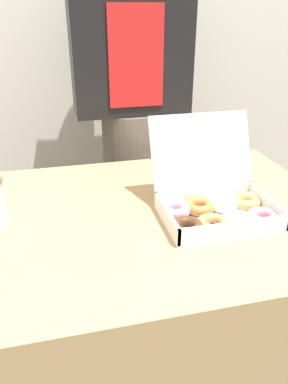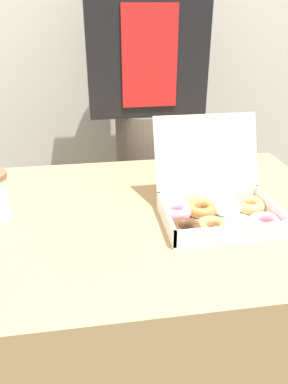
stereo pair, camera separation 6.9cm
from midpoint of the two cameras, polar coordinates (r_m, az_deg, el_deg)
table at (r=1.23m, az=-2.11°, el=-18.23°), size 1.10×0.77×0.73m
donut_box at (r=0.99m, az=8.91°, el=-1.91°), size 0.32×0.29×0.24m
person_customer at (r=1.55m, az=-3.30°, el=13.09°), size 0.45×0.25×1.63m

